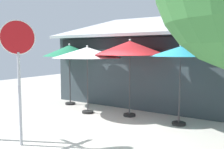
{
  "coord_description": "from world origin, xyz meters",
  "views": [
    {
      "loc": [
        4.17,
        -5.65,
        2.39
      ],
      "look_at": [
        -0.24,
        1.2,
        1.6
      ],
      "focal_mm": 40.35,
      "sensor_mm": 36.0,
      "label": 1
    }
  ],
  "objects_px": {
    "patio_umbrella_ivory_center": "(87,53)",
    "patio_umbrella_teal_far_right": "(181,52)",
    "stop_sign": "(18,57)",
    "patio_umbrella_crimson_right": "(130,48)",
    "patio_umbrella_forest_green_left": "(69,51)"
  },
  "relations": [
    {
      "from": "patio_umbrella_forest_green_left",
      "to": "patio_umbrella_teal_far_right",
      "type": "distance_m",
      "value": 5.04
    },
    {
      "from": "stop_sign",
      "to": "patio_umbrella_crimson_right",
      "type": "relative_size",
      "value": 1.12
    },
    {
      "from": "patio_umbrella_teal_far_right",
      "to": "patio_umbrella_crimson_right",
      "type": "bearing_deg",
      "value": 177.52
    },
    {
      "from": "patio_umbrella_crimson_right",
      "to": "patio_umbrella_forest_green_left",
      "type": "bearing_deg",
      "value": 173.82
    },
    {
      "from": "stop_sign",
      "to": "patio_umbrella_crimson_right",
      "type": "height_order",
      "value": "stop_sign"
    },
    {
      "from": "patio_umbrella_forest_green_left",
      "to": "patio_umbrella_teal_far_right",
      "type": "bearing_deg",
      "value": -4.82
    },
    {
      "from": "patio_umbrella_ivory_center",
      "to": "patio_umbrella_teal_far_right",
      "type": "relative_size",
      "value": 1.01
    },
    {
      "from": "patio_umbrella_crimson_right",
      "to": "patio_umbrella_teal_far_right",
      "type": "bearing_deg",
      "value": -2.48
    },
    {
      "from": "patio_umbrella_forest_green_left",
      "to": "patio_umbrella_crimson_right",
      "type": "relative_size",
      "value": 0.96
    },
    {
      "from": "patio_umbrella_ivory_center",
      "to": "patio_umbrella_crimson_right",
      "type": "bearing_deg",
      "value": 16.2
    },
    {
      "from": "patio_umbrella_forest_green_left",
      "to": "patio_umbrella_crimson_right",
      "type": "height_order",
      "value": "patio_umbrella_crimson_right"
    },
    {
      "from": "stop_sign",
      "to": "patio_umbrella_forest_green_left",
      "type": "relative_size",
      "value": 1.17
    },
    {
      "from": "patio_umbrella_ivory_center",
      "to": "patio_umbrella_teal_far_right",
      "type": "height_order",
      "value": "patio_umbrella_teal_far_right"
    },
    {
      "from": "stop_sign",
      "to": "patio_umbrella_crimson_right",
      "type": "distance_m",
      "value": 4.06
    },
    {
      "from": "stop_sign",
      "to": "patio_umbrella_ivory_center",
      "type": "relative_size",
      "value": 1.19
    }
  ]
}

